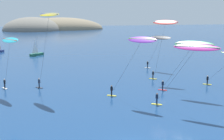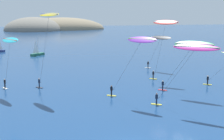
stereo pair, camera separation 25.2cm
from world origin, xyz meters
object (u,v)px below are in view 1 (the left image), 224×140
sailboat_near (37,53)px  kitesurfer_green (192,47)px  kitesurfer_magenta (193,52)px  kitesurfer_purple (139,45)px  kitesurfer_cyan (10,44)px  kitesurfer_black (160,40)px  kitesurfer_yellow (48,21)px  kitesurfer_red (164,27)px

sailboat_near → kitesurfer_green: kitesurfer_green is taller
kitesurfer_magenta → kitesurfer_purple: bearing=132.2°
kitesurfer_magenta → kitesurfer_cyan: kitesurfer_cyan is taller
kitesurfer_magenta → kitesurfer_green: (4.19, 6.92, -0.25)m
kitesurfer_black → kitesurfer_yellow: kitesurfer_yellow is taller
kitesurfer_purple → kitesurfer_cyan: kitesurfer_purple is taller
kitesurfer_black → kitesurfer_yellow: (-25.58, -13.18, 4.71)m
kitesurfer_red → sailboat_near: bearing=118.2°
kitesurfer_green → kitesurfer_cyan: bearing=162.3°
sailboat_near → kitesurfer_red: size_ratio=0.49×
kitesurfer_red → kitesurfer_green: bearing=-91.4°
kitesurfer_green → kitesurfer_yellow: bearing=162.0°
kitesurfer_purple → kitesurfer_red: bearing=49.8°
kitesurfer_purple → kitesurfer_green: kitesurfer_purple is taller
kitesurfer_black → kitesurfer_purple: bearing=-122.4°
kitesurfer_purple → kitesurfer_cyan: 20.63m
kitesurfer_green → kitesurfer_black: bearing=78.2°
kitesurfer_red → kitesurfer_purple: bearing=-130.2°
kitesurfer_purple → kitesurfer_yellow: (-12.03, 8.16, 3.32)m
kitesurfer_red → kitesurfer_yellow: 21.92m
kitesurfer_cyan → kitesurfer_black: bearing=19.8°
kitesurfer_red → kitesurfer_yellow: (-21.64, -3.20, 1.36)m
kitesurfer_black → sailboat_near: bearing=129.5°
sailboat_near → kitesurfer_yellow: kitesurfer_yellow is taller
kitesurfer_magenta → kitesurfer_black: bearing=72.8°
kitesurfer_cyan → kitesurfer_red: bearing=2.9°
kitesurfer_cyan → kitesurfer_green: bearing=-17.7°
kitesurfer_cyan → sailboat_near: bearing=83.2°
kitesurfer_yellow → kitesurfer_green: bearing=-18.0°
kitesurfer_cyan → kitesurfer_yellow: (6.04, -1.80, 3.61)m
kitesurfer_black → kitesurfer_purple: kitesurfer_purple is taller
kitesurfer_black → kitesurfer_red: (-3.94, -9.98, 3.35)m
sailboat_near → kitesurfer_green: size_ratio=0.66×
sailboat_near → kitesurfer_red: bearing=-61.8°
kitesurfer_cyan → kitesurfer_yellow: bearing=-16.6°
sailboat_near → kitesurfer_black: 41.98m
kitesurfer_red → kitesurfer_green: (-0.25, -10.16, -2.70)m
kitesurfer_red → kitesurfer_cyan: bearing=-177.1°
kitesurfer_purple → kitesurfer_green: size_ratio=1.11×
sailboat_near → kitesurfer_green: (22.23, -52.15, 6.95)m
sailboat_near → kitesurfer_yellow: 46.53m
sailboat_near → kitesurfer_purple: bearing=-76.4°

